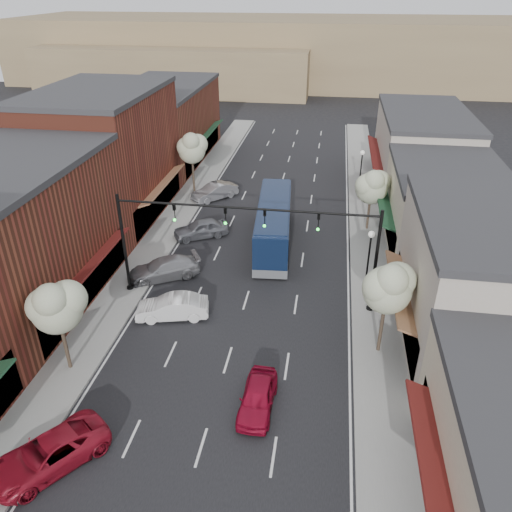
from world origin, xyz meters
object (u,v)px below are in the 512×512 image
at_px(parked_car_b, 172,307).
at_px(lamp_post_far, 361,165).
at_px(tree_right_near, 389,286).
at_px(tree_left_far, 192,147).
at_px(parked_car_d, 201,229).
at_px(signal_mast_right, 337,244).
at_px(parked_car_c, 164,269).
at_px(red_hatchback, 258,397).
at_px(tree_right_far, 372,186).
at_px(coach_bus, 274,223).
at_px(signal_mast_left, 158,232).
at_px(parked_car_a, 49,453).
at_px(tree_left_near, 56,305).
at_px(parked_car_e, 215,192).
at_px(lamp_post_near, 369,251).

bearing_deg(parked_car_b, lamp_post_far, 138.90).
distance_m(tree_right_near, tree_left_far, 27.56).
bearing_deg(parked_car_d, signal_mast_right, 22.79).
bearing_deg(lamp_post_far, parked_car_c, -127.80).
bearing_deg(red_hatchback, parked_car_d, 114.20).
distance_m(tree_right_near, tree_right_far, 16.01).
distance_m(tree_right_far, parked_car_b, 19.44).
relative_size(tree_left_far, parked_car_b, 1.37).
bearing_deg(coach_bus, tree_left_far, 128.71).
distance_m(signal_mast_left, coach_bus, 10.84).
bearing_deg(parked_car_b, coach_bus, 142.12).
bearing_deg(signal_mast_left, parked_car_a, -92.39).
bearing_deg(signal_mast_left, lamp_post_far, 56.14).
xyz_separation_m(tree_left_near, lamp_post_far, (16.05, 28.06, -1.22)).
bearing_deg(tree_left_far, parked_car_b, -78.81).
xyz_separation_m(signal_mast_left, red_hatchback, (7.79, -9.21, -3.94)).
distance_m(tree_left_near, lamp_post_far, 32.35).
bearing_deg(coach_bus, tree_left_near, -123.40).
relative_size(signal_mast_left, parked_car_d, 1.85).
relative_size(tree_right_near, parked_car_e, 1.29).
bearing_deg(parked_car_e, parked_car_d, -41.58).
bearing_deg(lamp_post_near, lamp_post_far, 90.00).
relative_size(signal_mast_right, parked_car_d, 1.85).
bearing_deg(parked_car_d, lamp_post_far, 102.50).
xyz_separation_m(tree_left_far, lamp_post_near, (16.05, -15.44, -1.60)).
distance_m(tree_right_far, lamp_post_near, 9.51).
relative_size(red_hatchback, parked_car_d, 0.90).
distance_m(signal_mast_left, tree_right_near, 14.55).
relative_size(coach_bus, parked_car_c, 2.28).
relative_size(signal_mast_left, parked_car_c, 1.63).
bearing_deg(tree_left_far, coach_bus, -46.89).
relative_size(signal_mast_left, tree_right_near, 1.38).
distance_m(tree_right_far, parked_car_a, 29.81).
relative_size(tree_left_near, red_hatchback, 1.42).
height_order(signal_mast_right, signal_mast_left, same).
bearing_deg(tree_left_near, lamp_post_near, 33.33).
bearing_deg(tree_left_near, signal_mast_right, 30.14).
bearing_deg(red_hatchback, tree_right_far, 75.42).
distance_m(signal_mast_left, parked_car_b, 4.86).
bearing_deg(signal_mast_left, red_hatchback, -49.78).
height_order(tree_right_near, parked_car_d, tree_right_near).
relative_size(coach_bus, red_hatchback, 2.88).
distance_m(lamp_post_far, coach_bus, 13.71).
height_order(parked_car_c, parked_car_e, parked_car_e).
relative_size(tree_left_far, lamp_post_far, 1.38).
relative_size(parked_car_a, parked_car_e, 1.10).
height_order(tree_left_far, parked_car_b, tree_left_far).
height_order(signal_mast_left, parked_car_a, signal_mast_left).
bearing_deg(red_hatchback, coach_bus, 96.18).
relative_size(parked_car_b, parked_car_e, 0.97).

